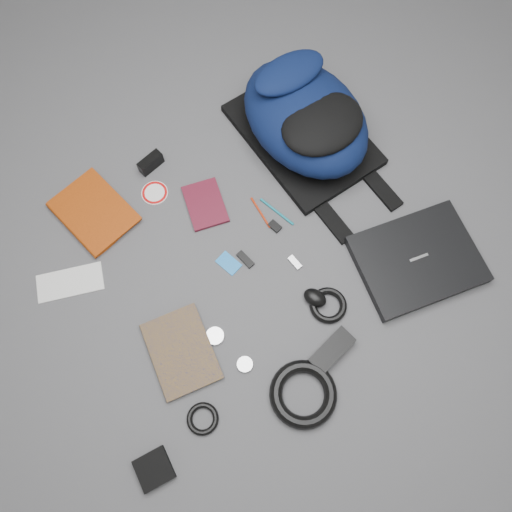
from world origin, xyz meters
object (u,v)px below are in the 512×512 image
mouse (315,298)px  dvd_case (205,204)px  textbook_red (70,231)px  pouch (154,469)px  power_brick (332,351)px  backpack (305,117)px  laptop (417,260)px  comic_book (153,364)px  compact_camera (151,163)px

mouse → dvd_case: bearing=80.1°
textbook_red → pouch: size_ratio=2.84×
power_brick → pouch: bearing=168.4°
textbook_red → dvd_case: (0.42, -0.15, -0.01)m
dvd_case → backpack: bearing=20.2°
laptop → textbook_red: size_ratio=1.42×
textbook_red → comic_book: 0.52m
compact_camera → pouch: compact_camera is taller
textbook_red → mouse: bearing=-60.4°
dvd_case → compact_camera: 0.24m
pouch → compact_camera: bearing=61.6°
laptop → compact_camera: (-0.54, 0.76, 0.01)m
laptop → pouch: 1.00m
laptop → dvd_case: 0.71m
laptop → textbook_red: bearing=154.3°
dvd_case → compact_camera: size_ratio=1.90×
backpack → dvd_case: size_ratio=3.27×
comic_book → backpack: bearing=35.9°
backpack → textbook_red: 0.85m
laptop → textbook_red: 1.12m
compact_camera → pouch: (-0.46, -0.84, -0.01)m
power_brick → pouch: (-0.60, 0.00, -0.01)m
dvd_case → pouch: (-0.53, -0.62, 0.01)m
comic_book → pouch: size_ratio=2.65×
backpack → compact_camera: backpack is taller
comic_book → mouse: (0.52, -0.10, 0.01)m
laptop → comic_book: bearing=-179.0°
dvd_case → power_brick: bearing=-69.5°
dvd_case → power_brick: (0.07, -0.62, 0.01)m
laptop → comic_book: laptop is taller
backpack → textbook_red: bearing=171.1°
laptop → compact_camera: compact_camera is taller
backpack → comic_book: (-0.82, -0.41, -0.11)m
laptop → dvd_case: size_ratio=2.21×
textbook_red → pouch: 0.78m
pouch → power_brick: bearing=-0.3°
compact_camera → power_brick: bearing=-92.2°
dvd_case → pouch: size_ratio=1.82×
comic_book → dvd_case: bearing=52.0°
textbook_red → comic_book: (0.02, -0.52, -0.00)m
backpack → dvd_case: backpack is taller
backpack → laptop: (0.04, -0.58, -0.10)m
textbook_red → mouse: mouse is taller
backpack → power_brick: backpack is taller
backpack → power_brick: bearing=-119.8°
mouse → power_brick: 0.17m
dvd_case → laptop: bearing=-34.8°
mouse → pouch: mouse is taller
comic_book → pouch: pouch is taller
comic_book → mouse: bearing=-1.3°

